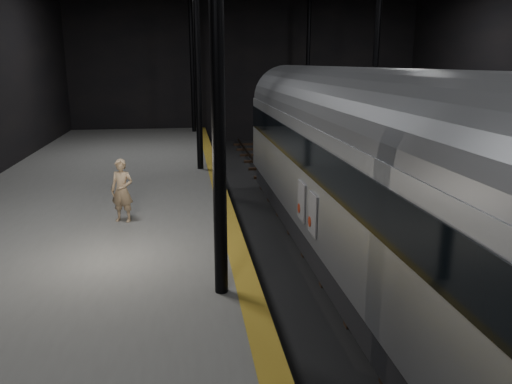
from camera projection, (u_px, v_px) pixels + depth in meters
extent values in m
plane|color=black|center=(342.00, 254.00, 14.57)|extent=(44.00, 44.00, 0.00)
cube|color=#585856|center=(73.00, 252.00, 13.41)|extent=(9.00, 43.80, 1.00)
cube|color=#8B5D19|center=(231.00, 227.00, 13.87)|extent=(0.50, 43.80, 0.01)
cube|color=#3F3328|center=(318.00, 250.00, 14.42)|extent=(0.08, 43.00, 0.14)
cube|color=#3F3328|center=(366.00, 247.00, 14.62)|extent=(0.08, 43.00, 0.14)
cube|color=black|center=(342.00, 252.00, 14.55)|extent=(2.40, 42.00, 0.12)
cylinder|color=black|center=(217.00, 29.00, 8.70)|extent=(0.26, 0.26, 10.00)
cylinder|color=black|center=(197.00, 48.00, 20.19)|extent=(0.26, 0.26, 10.00)
cylinder|color=black|center=(376.00, 48.00, 21.23)|extent=(0.26, 0.26, 10.00)
cylinder|color=black|center=(192.00, 53.00, 31.69)|extent=(0.26, 0.26, 10.00)
cylinder|color=black|center=(308.00, 53.00, 32.73)|extent=(0.26, 0.26, 10.00)
cube|color=#ACAFB4|center=(358.00, 179.00, 12.97)|extent=(2.82, 19.45, 2.92)
cube|color=black|center=(354.00, 245.00, 13.43)|extent=(2.58, 19.06, 0.83)
cube|color=black|center=(359.00, 154.00, 12.79)|extent=(2.88, 19.16, 0.88)
cylinder|color=slate|center=(361.00, 123.00, 12.60)|extent=(2.76, 19.25, 2.76)
cube|color=black|center=(298.00, 194.00, 20.04)|extent=(1.75, 2.14, 0.34)
cube|color=silver|center=(313.00, 214.00, 11.99)|extent=(0.04, 0.73, 1.02)
cube|color=silver|center=(302.00, 201.00, 13.10)|extent=(0.04, 0.73, 1.02)
cylinder|color=#9A2A12|center=(310.00, 222.00, 12.21)|extent=(0.03, 0.25, 0.25)
cylinder|color=#9A2A12|center=(299.00, 208.00, 13.33)|extent=(0.03, 0.25, 0.25)
imported|color=tan|center=(122.00, 191.00, 14.14)|extent=(0.76, 0.62, 1.81)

